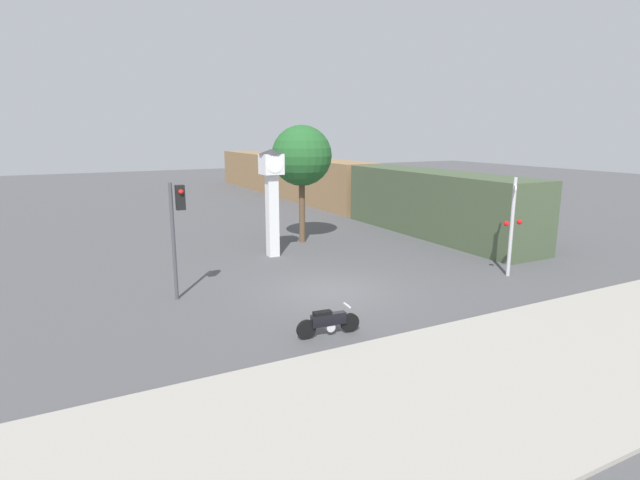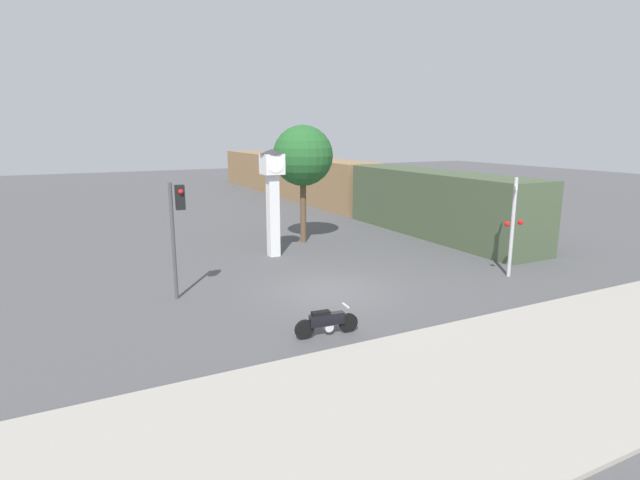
{
  "view_description": "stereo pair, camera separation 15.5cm",
  "coord_description": "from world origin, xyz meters",
  "px_view_note": "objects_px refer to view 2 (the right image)",
  "views": [
    {
      "loc": [
        -8.05,
        -14.65,
        5.46
      ],
      "look_at": [
        0.26,
        1.27,
        1.56
      ],
      "focal_mm": 28.0,
      "sensor_mm": 36.0,
      "label": 1
    },
    {
      "loc": [
        -7.91,
        -14.72,
        5.46
      ],
      "look_at": [
        0.26,
        1.27,
        1.56
      ],
      "focal_mm": 28.0,
      "sensor_mm": 36.0,
      "label": 2
    }
  ],
  "objects_px": {
    "clock_tower": "(273,187)",
    "traffic_light": "(177,219)",
    "freight_train": "(322,182)",
    "railroad_crossing_signal": "(513,223)",
    "street_tree": "(303,156)",
    "motorcycle": "(327,322)"
  },
  "relations": [
    {
      "from": "clock_tower",
      "to": "traffic_light",
      "type": "xyz_separation_m",
      "value": [
        -4.94,
        -4.02,
        -0.43
      ]
    },
    {
      "from": "freight_train",
      "to": "railroad_crossing_signal",
      "type": "relative_size",
      "value": 10.48
    },
    {
      "from": "street_tree",
      "to": "railroad_crossing_signal",
      "type": "bearing_deg",
      "value": -64.24
    },
    {
      "from": "freight_train",
      "to": "traffic_light",
      "type": "bearing_deg",
      "value": -129.04
    },
    {
      "from": "railroad_crossing_signal",
      "to": "clock_tower",
      "type": "bearing_deg",
      "value": 133.77
    },
    {
      "from": "clock_tower",
      "to": "railroad_crossing_signal",
      "type": "bearing_deg",
      "value": -46.23
    },
    {
      "from": "motorcycle",
      "to": "railroad_crossing_signal",
      "type": "relative_size",
      "value": 0.48
    },
    {
      "from": "freight_train",
      "to": "street_tree",
      "type": "distance_m",
      "value": 14.04
    },
    {
      "from": "street_tree",
      "to": "motorcycle",
      "type": "bearing_deg",
      "value": -112.14
    },
    {
      "from": "railroad_crossing_signal",
      "to": "street_tree",
      "type": "height_order",
      "value": "street_tree"
    },
    {
      "from": "clock_tower",
      "to": "railroad_crossing_signal",
      "type": "relative_size",
      "value": 1.24
    },
    {
      "from": "railroad_crossing_signal",
      "to": "street_tree",
      "type": "bearing_deg",
      "value": 115.76
    },
    {
      "from": "clock_tower",
      "to": "freight_train",
      "type": "distance_m",
      "value": 16.88
    },
    {
      "from": "freight_train",
      "to": "street_tree",
      "type": "bearing_deg",
      "value": -121.06
    },
    {
      "from": "motorcycle",
      "to": "clock_tower",
      "type": "distance_m",
      "value": 9.66
    },
    {
      "from": "motorcycle",
      "to": "railroad_crossing_signal",
      "type": "distance_m",
      "value": 9.28
    },
    {
      "from": "freight_train",
      "to": "clock_tower",
      "type": "bearing_deg",
      "value": -124.57
    },
    {
      "from": "freight_train",
      "to": "motorcycle",
      "type": "bearing_deg",
      "value": -116.93
    },
    {
      "from": "motorcycle",
      "to": "street_tree",
      "type": "bearing_deg",
      "value": 73.19
    },
    {
      "from": "clock_tower",
      "to": "traffic_light",
      "type": "bearing_deg",
      "value": -140.92
    },
    {
      "from": "street_tree",
      "to": "freight_train",
      "type": "bearing_deg",
      "value": 58.94
    },
    {
      "from": "street_tree",
      "to": "clock_tower",
      "type": "bearing_deg",
      "value": -140.06
    }
  ]
}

